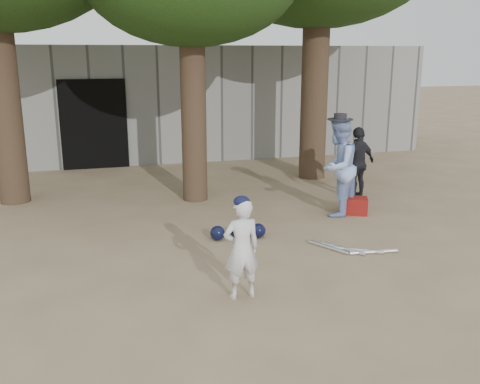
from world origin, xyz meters
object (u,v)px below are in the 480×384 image
object	(u,v)px
boy_player	(242,249)
spectator_dark	(358,163)
spectator_blue	(338,167)
red_bag	(355,206)

from	to	relation	value
boy_player	spectator_dark	world-z (taller)	spectator_dark
spectator_dark	spectator_blue	bearing A→B (deg)	25.81
boy_player	spectator_blue	size ratio (longest dim) A/B	0.70
spectator_blue	red_bag	bearing A→B (deg)	130.15
boy_player	spectator_dark	bearing A→B (deg)	-136.88
spectator_blue	spectator_dark	distance (m)	1.27
boy_player	spectator_dark	xyz separation A→B (m)	(3.44, 3.65, 0.11)
boy_player	spectator_blue	distance (m)	3.76
spectator_dark	red_bag	xyz separation A→B (m)	(-0.53, -0.96, -0.56)
spectator_blue	spectator_dark	bearing A→B (deg)	-174.78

